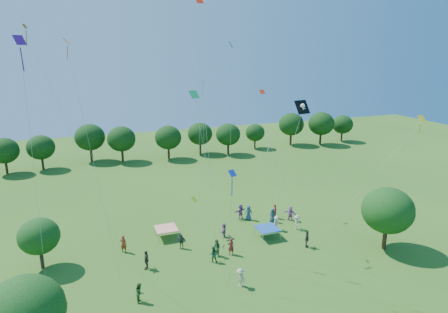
# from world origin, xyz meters

# --- Properties ---
(near_tree_west) EXTENTS (4.85, 4.85, 5.96)m
(near_tree_west) POSITION_xyz_m (-14.58, 9.44, 3.77)
(near_tree_west) COLOR #422B19
(near_tree_west) RESTS_ON ground
(near_tree_north) EXTENTS (3.60, 3.60, 4.77)m
(near_tree_north) POSITION_xyz_m (-14.67, 21.59, 3.14)
(near_tree_north) COLOR #422B19
(near_tree_north) RESTS_ON ground
(near_tree_east) EXTENTS (4.96, 4.96, 6.32)m
(near_tree_east) POSITION_xyz_m (16.80, 13.76, 4.08)
(near_tree_east) COLOR #422B19
(near_tree_east) RESTS_ON ground
(treeline) EXTENTS (88.01, 8.77, 6.77)m
(treeline) POSITION_xyz_m (-1.73, 55.43, 4.09)
(treeline) COLOR #422B19
(treeline) RESTS_ON ground
(tent_red_stripe) EXTENTS (2.20, 2.20, 1.10)m
(tent_red_stripe) POSITION_xyz_m (-2.88, 23.63, 1.04)
(tent_red_stripe) COLOR #F44A1C
(tent_red_stripe) RESTS_ON ground
(tent_blue) EXTENTS (2.20, 2.20, 1.10)m
(tent_blue) POSITION_xyz_m (7.05, 19.97, 1.04)
(tent_blue) COLOR #194EA6
(tent_blue) RESTS_ON ground
(crowd_person_0) EXTENTS (0.78, 0.90, 1.60)m
(crowd_person_0) POSITION_xyz_m (9.36, 23.29, 0.80)
(crowd_person_0) COLOR #1A354E
(crowd_person_0) RESTS_ON ground
(crowd_person_1) EXTENTS (0.65, 0.42, 1.71)m
(crowd_person_1) POSITION_xyz_m (2.17, 17.95, 0.85)
(crowd_person_1) COLOR maroon
(crowd_person_1) RESTS_ON ground
(crowd_person_2) EXTENTS (0.55, 0.89, 1.72)m
(crowd_person_2) POSITION_xyz_m (0.75, 18.06, 0.86)
(crowd_person_2) COLOR #285E28
(crowd_person_2) RESTS_ON ground
(crowd_person_3) EXTENTS (0.82, 1.19, 1.66)m
(crowd_person_3) POSITION_xyz_m (0.94, 12.67, 0.83)
(crowd_person_3) COLOR #B4A890
(crowd_person_3) RESTS_ON ground
(crowd_person_4) EXTENTS (0.98, 0.66, 1.53)m
(crowd_person_4) POSITION_xyz_m (-2.00, 20.77, 0.77)
(crowd_person_4) COLOR #413C34
(crowd_person_4) RESTS_ON ground
(crowd_person_5) EXTENTS (1.39, 1.65, 1.73)m
(crowd_person_5) POSITION_xyz_m (11.47, 22.99, 0.86)
(crowd_person_5) COLOR #AA63AB
(crowd_person_5) RESTS_ON ground
(crowd_person_6) EXTENTS (0.97, 0.85, 1.73)m
(crowd_person_6) POSITION_xyz_m (7.03, 24.76, 0.86)
(crowd_person_6) COLOR navy
(crowd_person_6) RESTS_ON ground
(crowd_person_7) EXTENTS (0.71, 0.77, 1.74)m
(crowd_person_7) POSITION_xyz_m (10.12, 24.13, 0.87)
(crowd_person_7) COLOR maroon
(crowd_person_7) RESTS_ON ground
(crowd_person_8) EXTENTS (0.58, 0.87, 1.63)m
(crowd_person_8) POSITION_xyz_m (-7.19, 13.52, 0.82)
(crowd_person_8) COLOR #2A5825
(crowd_person_8) RESTS_ON ground
(crowd_person_9) EXTENTS (1.17, 0.90, 1.64)m
(crowd_person_9) POSITION_xyz_m (8.76, 21.18, 0.82)
(crowd_person_9) COLOR beige
(crowd_person_9) RESTS_ON ground
(crowd_person_10) EXTENTS (1.00, 1.06, 1.71)m
(crowd_person_10) POSITION_xyz_m (9.80, 16.69, 0.86)
(crowd_person_10) COLOR #39352E
(crowd_person_10) RESTS_ON ground
(crowd_person_11) EXTENTS (1.16, 1.57, 1.60)m
(crowd_person_11) POSITION_xyz_m (2.81, 21.62, 0.80)
(crowd_person_11) COLOR #905483
(crowd_person_11) RESTS_ON ground
(crowd_person_13) EXTENTS (0.78, 0.69, 1.77)m
(crowd_person_13) POSITION_xyz_m (-7.44, 22.05, 0.88)
(crowd_person_13) COLOR maroon
(crowd_person_13) RESTS_ON ground
(crowd_person_14) EXTENTS (0.87, 0.63, 1.58)m
(crowd_person_14) POSITION_xyz_m (0.15, 17.25, 0.79)
(crowd_person_14) COLOR #255638
(crowd_person_14) RESTS_ON ground
(crowd_person_15) EXTENTS (1.03, 1.15, 1.65)m
(crowd_person_15) POSITION_xyz_m (10.99, 20.63, 0.82)
(crowd_person_15) COLOR #C6B09E
(crowd_person_15) RESTS_ON ground
(crowd_person_16) EXTENTS (0.82, 1.15, 1.78)m
(crowd_person_16) POSITION_xyz_m (-5.87, 18.18, 0.89)
(crowd_person_16) COLOR #3D3630
(crowd_person_16) RESTS_ON ground
(crowd_person_17) EXTENTS (1.80, 1.14, 1.81)m
(crowd_person_17) POSITION_xyz_m (6.26, 25.38, 0.91)
(crowd_person_17) COLOR #8C528E
(crowd_person_17) RESTS_ON ground
(pirate_kite) EXTENTS (2.54, 3.66, 14.14)m
(pirate_kite) POSITION_xyz_m (5.31, 11.62, 14.64)
(pirate_kite) COLOR black
(red_high_kite) EXTENTS (1.18, 4.41, 26.11)m
(red_high_kite) POSITION_xyz_m (-1.40, 16.46, 21.95)
(red_high_kite) COLOR red
(small_kite_0) EXTENTS (5.84, 1.07, 19.59)m
(small_kite_0) POSITION_xyz_m (-11.74, 18.95, 14.69)
(small_kite_0) COLOR orange
(small_kite_1) EXTENTS (1.44, 2.52, 22.41)m
(small_kite_1) POSITION_xyz_m (0.72, 22.55, 18.52)
(small_kite_1) COLOR #FA250D
(small_kite_2) EXTENTS (0.73, 1.60, 3.48)m
(small_kite_2) POSITION_xyz_m (-0.24, 21.88, 4.34)
(small_kite_2) COLOR #B3E013
(small_kite_3) EXTENTS (2.31, 3.03, 14.91)m
(small_kite_3) POSITION_xyz_m (-2.03, 13.57, 13.49)
(small_kite_3) COLOR #1C9A50
(small_kite_4) EXTENTS (1.19, 3.13, 10.36)m
(small_kite_4) POSITION_xyz_m (-1.37, 8.86, 9.55)
(small_kite_4) COLOR #1134B3
(small_kite_5) EXTENTS (0.87, 2.41, 18.57)m
(small_kite_5) POSITION_xyz_m (-13.11, 10.34, 15.74)
(small_kite_5) COLOR #5F1583
(small_kite_6) EXTENTS (4.10, 1.74, 10.86)m
(small_kite_6) POSITION_xyz_m (5.09, 15.08, 10.13)
(small_kite_6) COLOR white
(small_kite_7) EXTENTS (0.36, 0.60, 15.27)m
(small_kite_7) POSITION_xyz_m (0.19, 19.87, 12.56)
(small_kite_7) COLOR #0DCEAD
(small_kite_8) EXTENTS (1.98, 1.32, 13.36)m
(small_kite_8) POSITION_xyz_m (9.86, 27.03, 12.02)
(small_kite_8) COLOR red
(small_kite_9) EXTENTS (2.55, 2.17, 18.62)m
(small_kite_9) POSITION_xyz_m (-10.28, 16.44, 15.65)
(small_kite_9) COLOR #FA630D
(small_kite_10) EXTENTS (6.50, 5.33, 12.87)m
(small_kite_10) POSITION_xyz_m (13.49, 9.97, 11.62)
(small_kite_10) COLOR yellow
(small_kite_11) EXTENTS (1.66, 3.83, 18.52)m
(small_kite_11) POSITION_xyz_m (4.02, 22.89, 15.55)
(small_kite_11) COLOR #177F1E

